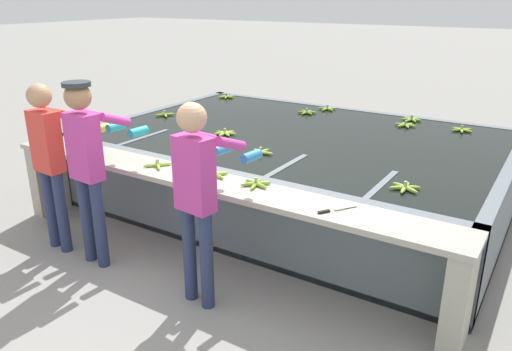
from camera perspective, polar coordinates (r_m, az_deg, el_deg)
name	(u,v)px	position (r m, az deg, el deg)	size (l,w,h in m)	color
ground_plane	(190,272)	(4.82, -7.56, -10.93)	(80.00, 80.00, 0.00)	gray
wash_tank	(296,168)	(6.23, 4.62, 0.92)	(4.82, 3.32, 0.88)	slate
work_ledge	(202,203)	(4.69, -6.16, -3.09)	(4.82, 0.45, 0.88)	#A8A393
worker_0	(51,152)	(5.23, -22.40, 2.45)	(0.44, 0.73, 1.70)	navy
worker_1	(88,156)	(4.79, -18.64, 2.12)	(0.43, 0.74, 1.76)	navy
worker_2	(198,187)	(3.95, -6.66, -1.32)	(0.46, 0.74, 1.72)	navy
banana_bunch_floating_0	(462,130)	(6.67, 22.45, 4.86)	(0.28, 0.28, 0.08)	#8CB738
banana_bunch_floating_1	(327,109)	(7.41, 8.14, 7.58)	(0.27, 0.27, 0.08)	#93BC3D
banana_bunch_floating_2	(165,115)	(7.08, -10.41, 6.87)	(0.25, 0.25, 0.08)	#8CB738
banana_bunch_floating_3	(405,187)	(4.49, 16.68, -1.32)	(0.27, 0.28, 0.08)	#93BC3D
banana_bunch_floating_4	(195,111)	(7.21, -6.98, 7.29)	(0.28, 0.28, 0.08)	#7FAD33
banana_bunch_floating_5	(227,97)	(8.24, -3.39, 8.99)	(0.28, 0.27, 0.08)	#8CB738
banana_bunch_floating_6	(261,152)	(5.27, 0.54, 2.67)	(0.28, 0.27, 0.08)	#93BC3D
banana_bunch_floating_7	(405,125)	(6.68, 16.71, 5.56)	(0.28, 0.27, 0.08)	#8CB738
banana_bunch_floating_8	(307,112)	(7.15, 5.83, 7.21)	(0.27, 0.28, 0.08)	#75A333
banana_bunch_floating_9	(411,119)	(7.01, 17.35, 6.15)	(0.28, 0.28, 0.08)	#7FAD33
banana_bunch_floating_10	(225,133)	(6.03, -3.57, 4.87)	(0.28, 0.28, 0.08)	#9EC642
banana_bunch_ledge_0	(214,174)	(4.62, -4.77, 0.12)	(0.28, 0.27, 0.08)	#93BC3D
banana_bunch_ledge_1	(256,184)	(4.38, 0.00, -0.94)	(0.28, 0.28, 0.08)	#7FAD33
banana_bunch_ledge_2	(158,165)	(4.96, -11.17, 1.23)	(0.23, 0.23, 0.08)	#93BC3D
knife_0	(332,210)	(3.92, 8.65, -3.93)	(0.21, 0.31, 0.02)	silver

